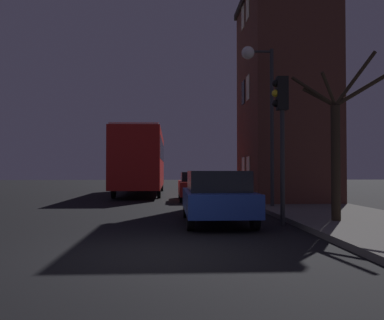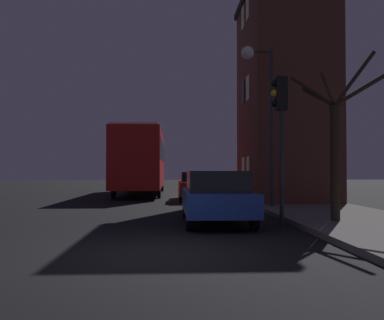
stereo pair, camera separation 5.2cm
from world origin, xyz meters
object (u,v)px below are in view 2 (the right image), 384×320
object	(u,v)px
streetlamp	(260,89)
bare_tree	(336,143)
traffic_light	(280,118)
car_near_lane	(216,196)
car_mid_lane	(197,185)
bus	(142,158)

from	to	relation	value
streetlamp	bare_tree	world-z (taller)	streetlamp
traffic_light	car_near_lane	bearing A→B (deg)	162.19
car_mid_lane	streetlamp	bearing A→B (deg)	-68.60
bus	car_mid_lane	bearing A→B (deg)	-60.80
traffic_light	bare_tree	size ratio (longest dim) A/B	0.89
streetlamp	traffic_light	world-z (taller)	streetlamp
streetlamp	car_near_lane	distance (m)	5.88
bare_tree	car_near_lane	xyz separation A→B (m)	(-3.16, 0.65, -1.44)
streetlamp	car_mid_lane	bearing A→B (deg)	111.40
bare_tree	bus	distance (m)	16.66
streetlamp	traffic_light	xyz separation A→B (m)	(-0.39, -4.54, -1.67)
traffic_light	bare_tree	world-z (taller)	bare_tree
car_mid_lane	traffic_light	bearing A→B (deg)	-80.39
streetlamp	bare_tree	size ratio (longest dim) A/B	1.34
bus	bare_tree	bearing A→B (deg)	-67.95
streetlamp	bus	distance (m)	12.17
traffic_light	car_near_lane	size ratio (longest dim) A/B	0.92
traffic_light	streetlamp	bearing A→B (deg)	85.07
streetlamp	bus	bearing A→B (deg)	115.56
traffic_light	bus	xyz separation A→B (m)	(-4.77, 15.32, -0.60)
traffic_light	car_mid_lane	distance (m)	10.11
traffic_light	bare_tree	distance (m)	1.63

